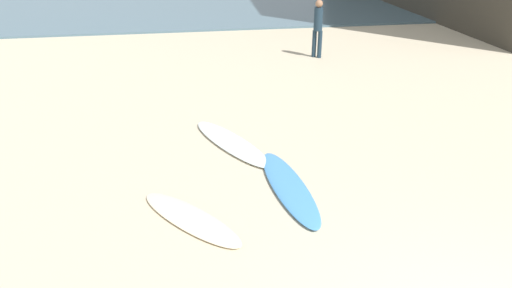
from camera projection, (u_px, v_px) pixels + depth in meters
surfboard_1 at (231, 142)px, 8.94m from camera, size 1.54×2.59×0.09m
surfboard_3 at (190, 218)px, 6.59m from camera, size 1.62×1.91×0.06m
surfboard_4 at (289, 186)px, 7.40m from camera, size 0.69×2.53×0.09m
beachgoer_near at (318, 26)px, 14.78m from camera, size 0.40×0.40×1.83m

